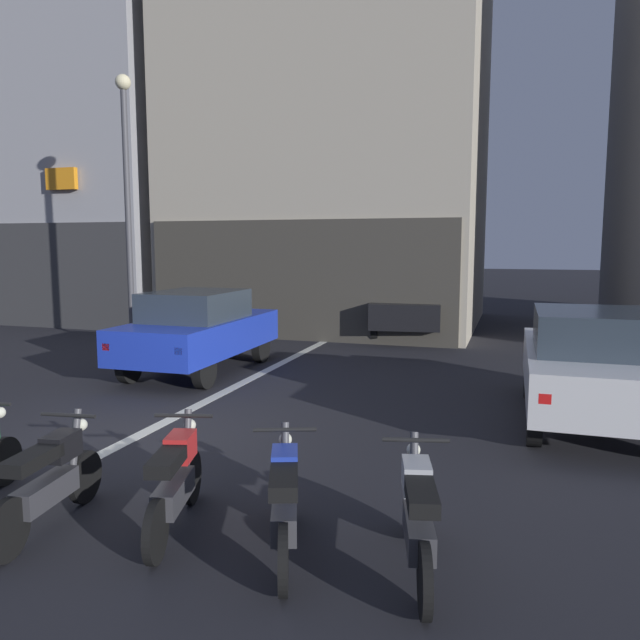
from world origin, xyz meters
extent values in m
plane|color=#232328|center=(0.00, 0.00, 0.00)|extent=(120.00, 120.00, 0.00)
cube|color=silver|center=(0.00, 6.00, 0.00)|extent=(0.20, 18.00, 0.01)
cube|color=#9E9EA3|center=(-10.37, 12.41, 10.12)|extent=(9.22, 8.02, 20.23)
cube|color=#373739|center=(-10.37, 8.35, 1.60)|extent=(8.85, 0.10, 3.20)
cube|color=orange|center=(-8.12, 8.28, 4.48)|extent=(1.03, 0.16, 0.63)
cube|color=#B2A893|center=(-0.78, 12.41, 9.56)|extent=(8.87, 8.07, 19.11)
cube|color=#3E3A33|center=(-0.78, 8.33, 1.60)|extent=(8.51, 0.10, 3.20)
cylinder|color=black|center=(-2.03, 5.22, 0.32)|extent=(0.19, 0.64, 0.64)
cylinder|color=black|center=(-0.48, 5.24, 0.32)|extent=(0.19, 0.64, 0.64)
cylinder|color=black|center=(-2.00, 2.62, 0.32)|extent=(0.19, 0.64, 0.64)
cylinder|color=black|center=(-0.45, 2.64, 0.32)|extent=(0.19, 0.64, 0.64)
cube|color=#1E38BF|center=(-1.24, 3.93, 0.75)|extent=(1.81, 4.12, 0.66)
cube|color=#2D3842|center=(-1.24, 3.78, 1.36)|extent=(1.57, 1.99, 0.56)
cube|color=red|center=(-1.92, 1.90, 0.80)|extent=(0.14, 0.06, 0.12)
cube|color=red|center=(-0.51, 1.92, 0.80)|extent=(0.14, 0.06, 0.12)
cylinder|color=black|center=(5.04, 3.77, 0.32)|extent=(0.18, 0.64, 0.64)
cylinder|color=black|center=(6.59, 3.77, 0.32)|extent=(0.18, 0.64, 0.64)
cylinder|color=black|center=(5.05, 1.17, 0.32)|extent=(0.18, 0.64, 0.64)
cube|color=silver|center=(5.82, 2.47, 0.75)|extent=(1.77, 4.10, 0.66)
cube|color=#2D3842|center=(5.82, 2.32, 1.36)|extent=(1.55, 1.97, 0.56)
cube|color=red|center=(5.12, 0.45, 0.80)|extent=(0.14, 0.06, 0.12)
cylinder|color=black|center=(2.86, 8.73, 0.32)|extent=(0.26, 0.66, 0.64)
cylinder|color=black|center=(1.33, 8.54, 0.32)|extent=(0.26, 0.66, 0.64)
cylinder|color=black|center=(2.54, 11.31, 0.32)|extent=(0.26, 0.66, 0.64)
cylinder|color=black|center=(1.01, 11.12, 0.32)|extent=(0.26, 0.66, 0.64)
cube|color=black|center=(1.93, 9.92, 0.75)|extent=(2.25, 4.29, 0.66)
cube|color=#2D3842|center=(1.92, 10.07, 1.36)|extent=(1.78, 2.14, 0.56)
cube|color=red|center=(2.38, 12.02, 0.80)|extent=(0.15, 0.08, 0.12)
cube|color=red|center=(0.99, 11.84, 0.80)|extent=(0.15, 0.08, 0.12)
cylinder|color=#47474C|center=(-4.11, 5.77, 3.06)|extent=(0.14, 0.14, 6.12)
sphere|color=beige|center=(-4.11, 5.77, 6.30)|extent=(0.36, 0.36, 0.36)
cylinder|color=black|center=(-0.36, -1.90, 0.26)|extent=(0.16, 0.52, 0.52)
sphere|color=silver|center=(-0.36, -1.92, 0.80)|extent=(0.12, 0.12, 0.12)
cylinder|color=black|center=(0.75, -2.00, 0.26)|extent=(0.14, 0.52, 0.52)
cylinder|color=black|center=(0.91, -3.14, 0.26)|extent=(0.14, 0.52, 0.52)
cube|color=#38383D|center=(0.83, -2.62, 0.37)|extent=(0.30, 0.76, 0.22)
cube|color=black|center=(0.85, -2.77, 0.72)|extent=(0.30, 0.62, 0.12)
cube|color=black|center=(0.80, -2.36, 0.70)|extent=(0.27, 0.39, 0.24)
cylinder|color=#4C4C51|center=(0.77, -2.15, 0.63)|extent=(0.10, 0.24, 0.70)
cylinder|color=black|center=(0.78, -2.23, 0.95)|extent=(0.55, 0.11, 0.04)
sphere|color=silver|center=(0.75, -2.02, 0.80)|extent=(0.12, 0.12, 0.12)
cylinder|color=black|center=(1.76, -1.69, 0.26)|extent=(0.21, 0.52, 0.52)
cylinder|color=black|center=(2.07, -2.80, 0.26)|extent=(0.21, 0.52, 0.52)
cube|color=#38383D|center=(1.93, -2.29, 0.37)|extent=(0.39, 0.76, 0.22)
cube|color=black|center=(1.97, -2.44, 0.72)|extent=(0.37, 0.64, 0.12)
cube|color=red|center=(1.86, -2.04, 0.70)|extent=(0.31, 0.41, 0.24)
cylinder|color=#4C4C51|center=(1.80, -1.83, 0.63)|extent=(0.13, 0.25, 0.70)
cylinder|color=black|center=(1.82, -1.91, 0.95)|extent=(0.54, 0.18, 0.04)
sphere|color=silver|center=(1.77, -1.71, 0.80)|extent=(0.12, 0.12, 0.12)
cylinder|color=black|center=(2.81, -1.81, 0.26)|extent=(0.24, 0.51, 0.52)
cylinder|color=black|center=(3.20, -2.89, 0.26)|extent=(0.24, 0.51, 0.52)
cube|color=#38383D|center=(3.02, -2.40, 0.37)|extent=(0.44, 0.76, 0.22)
cube|color=black|center=(3.07, -2.54, 0.72)|extent=(0.41, 0.64, 0.12)
cube|color=#233DB7|center=(2.93, -2.16, 0.70)|extent=(0.33, 0.41, 0.24)
cylinder|color=#4C4C51|center=(2.86, -1.95, 0.63)|extent=(0.15, 0.25, 0.70)
cylinder|color=black|center=(2.89, -2.03, 0.95)|extent=(0.53, 0.22, 0.04)
sphere|color=silver|center=(2.81, -1.83, 0.80)|extent=(0.12, 0.12, 0.12)
cylinder|color=black|center=(3.96, -1.73, 0.26)|extent=(0.19, 0.52, 0.52)
cylinder|color=black|center=(4.23, -2.85, 0.26)|extent=(0.19, 0.52, 0.52)
cube|color=#38383D|center=(4.10, -2.34, 0.37)|extent=(0.37, 0.76, 0.22)
cube|color=black|center=(4.14, -2.50, 0.72)|extent=(0.35, 0.63, 0.12)
cube|color=#B2B5BA|center=(4.04, -2.09, 0.70)|extent=(0.30, 0.40, 0.24)
cylinder|color=#4C4C51|center=(3.99, -1.88, 0.63)|extent=(0.12, 0.25, 0.70)
cylinder|color=black|center=(4.01, -1.96, 0.95)|extent=(0.54, 0.16, 0.04)
sphere|color=silver|center=(3.96, -1.76, 0.80)|extent=(0.12, 0.12, 0.12)
camera|label=1|loc=(4.74, -6.79, 2.55)|focal=34.08mm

